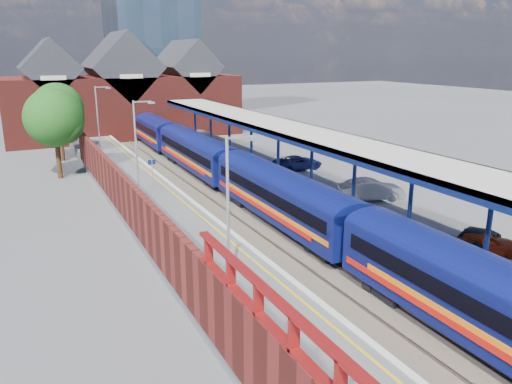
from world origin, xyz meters
TOP-DOWN VIEW (x-y plane):
  - ground at (0.00, 30.00)m, footprint 240.00×240.00m
  - ballast_bed at (0.00, 20.00)m, footprint 6.00×76.00m
  - rails at (0.00, 20.00)m, footprint 4.51×76.00m
  - left_platform at (-5.50, 20.00)m, footprint 5.00×76.00m
  - right_platform at (6.00, 20.00)m, footprint 6.00×76.00m
  - coping_left at (-3.15, 20.00)m, footprint 0.30×76.00m
  - coping_right at (3.15, 20.00)m, footprint 0.30×76.00m
  - yellow_line at (-3.75, 20.00)m, footprint 0.14×76.00m
  - train at (1.49, 24.09)m, footprint 3.00×65.93m
  - canopy at (5.48, 21.95)m, footprint 4.50×52.00m
  - lamp_post_b at (-6.36, 6.00)m, footprint 1.48×0.18m
  - lamp_post_c at (-6.36, 22.00)m, footprint 1.48×0.18m
  - lamp_post_d at (-6.36, 38.00)m, footprint 1.48×0.18m
  - platform_sign at (-5.00, 24.00)m, footprint 0.55×0.08m
  - brick_wall at (-8.10, 13.54)m, footprint 0.35×50.00m
  - station_building at (0.00, 58.00)m, footprint 30.00×12.12m
  - tree_near at (-10.35, 35.91)m, footprint 5.20×5.20m
  - tree_far at (-9.35, 43.91)m, footprint 5.20×5.20m
  - parked_car_red at (7.20, 4.88)m, footprint 3.93×2.73m
  - parked_car_silver at (8.28, 15.33)m, footprint 4.86×3.01m
  - parked_car_dark at (7.54, 5.60)m, footprint 4.38×3.10m
  - parked_car_blue at (8.50, 25.79)m, footprint 4.58×2.23m

SIDE VIEW (x-z plane):
  - ground at x=0.00m, z-range 0.00..0.00m
  - ballast_bed at x=0.00m, z-range 0.00..0.06m
  - rails at x=0.00m, z-range 0.05..0.19m
  - left_platform at x=-5.50m, z-range 0.00..1.00m
  - right_platform at x=6.00m, z-range 0.00..1.00m
  - yellow_line at x=-3.75m, z-range 1.00..1.01m
  - coping_left at x=-3.15m, z-range 1.00..1.05m
  - coping_right at x=3.15m, z-range 1.00..1.05m
  - parked_car_dark at x=7.54m, z-range 1.00..2.18m
  - parked_car_red at x=7.20m, z-range 1.00..2.24m
  - parked_car_blue at x=8.50m, z-range 1.00..2.25m
  - parked_car_silver at x=8.28m, z-range 1.00..2.51m
  - train at x=1.49m, z-range 0.40..3.85m
  - brick_wall at x=-8.10m, z-range 0.52..4.38m
  - platform_sign at x=-5.00m, z-range 1.44..3.94m
  - lamp_post_b at x=-6.36m, z-range 1.49..8.49m
  - lamp_post_c at x=-6.36m, z-range 1.49..8.49m
  - lamp_post_d at x=-6.36m, z-range 1.49..8.49m
  - canopy at x=5.48m, z-range 3.01..7.49m
  - tree_near at x=-10.35m, z-range 1.30..9.40m
  - tree_far at x=-9.35m, z-range 1.30..9.40m
  - station_building at x=0.00m, z-range -1.44..12.34m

